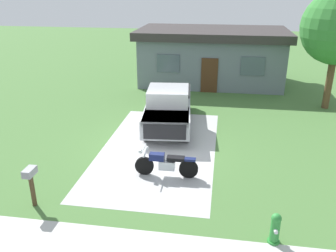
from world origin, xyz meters
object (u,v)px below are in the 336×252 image
at_px(pickup_truck, 169,105).
at_px(neighbor_house, 212,55).
at_px(fire_hydrant, 275,229).
at_px(motorcycle, 166,164).
at_px(mailbox, 30,177).

bearing_deg(pickup_truck, neighbor_house, 78.88).
height_order(pickup_truck, fire_hydrant, pickup_truck).
bearing_deg(neighbor_house, pickup_truck, -101.12).
xyz_separation_m(motorcycle, pickup_truck, (-0.65, 4.84, 0.48)).
bearing_deg(neighbor_house, motorcycle, -94.22).
bearing_deg(motorcycle, fire_hydrant, -41.61).
height_order(fire_hydrant, neighbor_house, neighbor_house).
bearing_deg(mailbox, neighbor_house, 73.38).
relative_size(mailbox, neighbor_house, 0.13).
bearing_deg(pickup_truck, motorcycle, -82.40).
bearing_deg(neighbor_house, mailbox, -106.62).
distance_m(motorcycle, mailbox, 4.37).
bearing_deg(pickup_truck, fire_hydrant, -63.02).
bearing_deg(mailbox, pickup_truck, 67.50).
distance_m(motorcycle, neighbor_house, 13.12).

